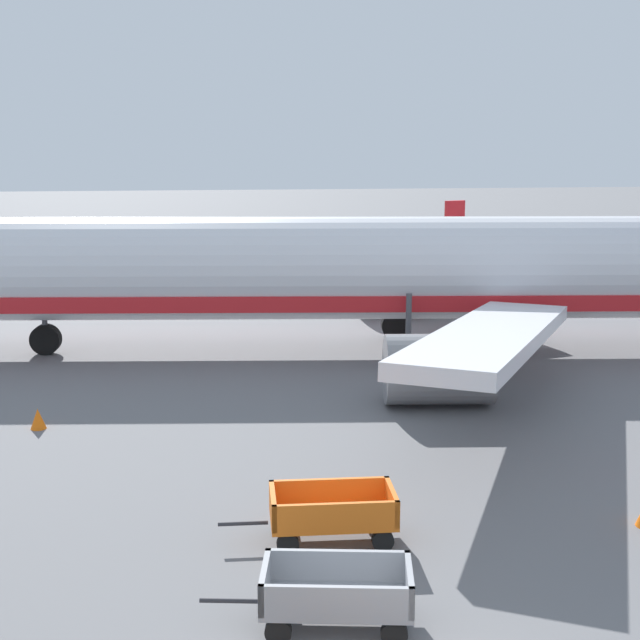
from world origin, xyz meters
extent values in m
cube|color=#477A38|center=(0.00, 55.62, 0.03)|extent=(220.00, 28.00, 0.06)
cylinder|color=silver|center=(1.79, 22.17, 3.15)|extent=(30.21, 6.37, 3.70)
cube|color=red|center=(1.79, 22.17, 2.13)|extent=(27.21, 5.92, 0.56)
cube|color=silver|center=(5.15, 13.48, 2.48)|extent=(8.24, 12.75, 1.35)
cylinder|color=gray|center=(4.06, 15.15, 1.13)|extent=(3.38, 2.38, 2.10)
cube|color=silver|center=(6.64, 30.12, 2.48)|extent=(6.26, 13.19, 1.35)
cube|color=red|center=(9.84, 36.35, 3.43)|extent=(1.11, 0.51, 1.90)
cylinder|color=gray|center=(5.28, 28.67, 1.13)|extent=(3.38, 2.38, 2.10)
cylinder|color=#4C4C51|center=(-8.67, 23.11, 1.57)|extent=(0.20, 0.20, 2.04)
cylinder|color=black|center=(-8.67, 23.11, 0.55)|extent=(1.14, 0.55, 1.10)
cylinder|color=#4C4C51|center=(4.08, 19.75, 1.57)|extent=(0.20, 0.20, 2.04)
cylinder|color=black|center=(4.08, 19.75, 0.55)|extent=(1.14, 0.55, 1.10)
cylinder|color=#4C4C51|center=(4.47, 24.14, 1.57)|extent=(0.20, 0.20, 2.04)
cylinder|color=black|center=(4.47, 24.14, 0.55)|extent=(1.14, 0.55, 1.10)
cube|color=gray|center=(-0.56, 2.86, 0.48)|extent=(2.68, 1.75, 0.08)
cube|color=gray|center=(-0.66, 2.22, 0.80)|extent=(2.49, 0.46, 0.55)
cube|color=gray|center=(-0.47, 3.50, 0.80)|extent=(2.49, 0.46, 0.55)
cube|color=gray|center=(-1.75, 3.03, 0.80)|extent=(0.30, 1.40, 0.55)
cube|color=gray|center=(0.63, 2.69, 0.80)|extent=(0.30, 1.40, 0.55)
cylinder|color=#2D2D33|center=(-2.34, 3.12, 0.44)|extent=(1.00, 0.22, 0.08)
cylinder|color=black|center=(-1.57, 2.44, 0.22)|extent=(0.46, 0.22, 0.44)
cylinder|color=black|center=(-1.41, 3.55, 0.22)|extent=(0.46, 0.22, 0.44)
cylinder|color=black|center=(0.29, 2.17, 0.22)|extent=(0.46, 0.22, 0.44)
cylinder|color=black|center=(0.45, 3.28, 0.22)|extent=(0.46, 0.22, 0.44)
cube|color=orange|center=(-0.22, 6.21, 0.48)|extent=(2.53, 1.45, 0.08)
cube|color=orange|center=(-0.23, 5.56, 0.80)|extent=(2.50, 0.15, 0.55)
cube|color=orange|center=(-0.20, 6.86, 0.80)|extent=(2.50, 0.15, 0.55)
cube|color=orange|center=(-1.42, 6.23, 0.80)|extent=(0.13, 1.40, 0.55)
cube|color=orange|center=(0.98, 6.19, 0.80)|extent=(0.13, 1.40, 0.55)
cylinder|color=#2D2D33|center=(-2.02, 6.24, 0.44)|extent=(1.00, 0.10, 0.08)
cylinder|color=black|center=(-1.16, 5.67, 0.22)|extent=(0.44, 0.17, 0.44)
cylinder|color=black|center=(-1.14, 6.79, 0.22)|extent=(0.44, 0.17, 0.44)
cylinder|color=black|center=(0.71, 5.63, 0.22)|extent=(0.44, 0.17, 0.44)
cylinder|color=black|center=(0.73, 6.75, 0.22)|extent=(0.44, 0.17, 0.44)
cone|color=orange|center=(-7.41, 14.24, 0.29)|extent=(0.44, 0.44, 0.58)
camera|label=1|loc=(-2.44, -11.60, 8.28)|focal=53.47mm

